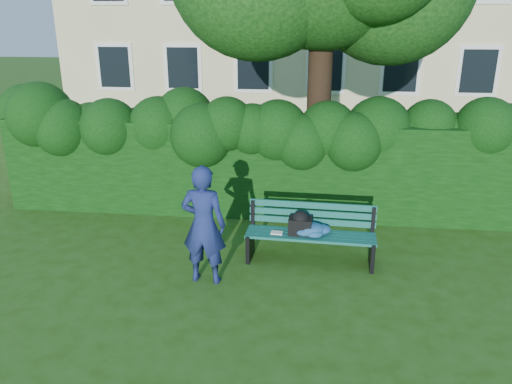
# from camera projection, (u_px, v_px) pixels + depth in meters

# --- Properties ---
(ground) EXTENTS (80.00, 80.00, 0.00)m
(ground) POSITION_uv_depth(u_px,v_px,m) (252.00, 262.00, 7.80)
(ground) COLOR #284C0E
(ground) RESTS_ON ground
(hedge) EXTENTS (10.00, 1.00, 1.80)m
(hedge) POSITION_uv_depth(u_px,v_px,m) (266.00, 167.00, 9.57)
(hedge) COLOR black
(hedge) RESTS_ON ground
(park_bench) EXTENTS (2.00, 0.65, 0.89)m
(park_bench) POSITION_uv_depth(u_px,v_px,m) (309.00, 231.00, 7.68)
(park_bench) COLOR #0E4746
(park_bench) RESTS_ON ground
(man_reading) EXTENTS (0.67, 0.47, 1.74)m
(man_reading) POSITION_uv_depth(u_px,v_px,m) (204.00, 225.00, 6.97)
(man_reading) COLOR navy
(man_reading) RESTS_ON ground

